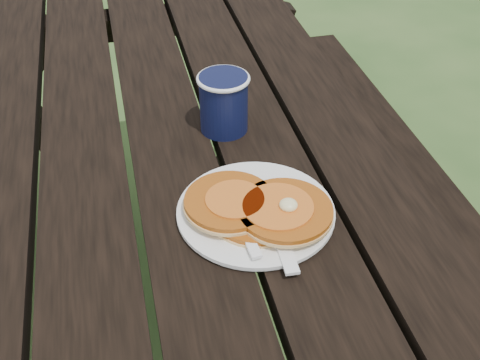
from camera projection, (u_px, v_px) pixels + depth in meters
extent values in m
cube|color=black|center=(168.00, 138.00, 1.10)|extent=(0.75, 1.80, 0.04)
cube|color=black|center=(416.00, 213.00, 1.39)|extent=(0.25, 1.80, 0.04)
cylinder|color=white|center=(256.00, 212.00, 0.91)|extent=(0.24, 0.24, 0.01)
cylinder|color=#B15614|center=(256.00, 213.00, 0.89)|extent=(0.14, 0.14, 0.01)
cylinder|color=#B15614|center=(229.00, 201.00, 0.89)|extent=(0.13, 0.13, 0.01)
cylinder|color=#B15614|center=(285.00, 211.00, 0.87)|extent=(0.14, 0.14, 0.01)
cylinder|color=#BB5A1A|center=(278.00, 206.00, 0.87)|extent=(0.10, 0.10, 0.00)
ellipsoid|color=#F4E59E|center=(288.00, 205.00, 0.87)|extent=(0.03, 0.03, 0.02)
cube|color=white|center=(277.00, 228.00, 0.87)|extent=(0.03, 0.18, 0.00)
cylinder|color=black|center=(224.00, 103.00, 1.06)|extent=(0.09, 0.09, 0.11)
torus|color=white|center=(223.00, 79.00, 1.03)|extent=(0.09, 0.09, 0.01)
cylinder|color=black|center=(223.00, 80.00, 1.03)|extent=(0.07, 0.07, 0.01)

